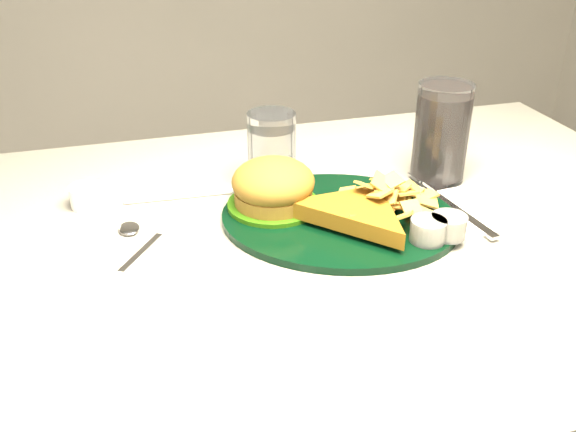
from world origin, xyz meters
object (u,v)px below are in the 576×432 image
(water_glass, at_px, (272,150))
(cola_glass, at_px, (441,133))
(table, at_px, (301,431))
(fork_napkin, at_px, (458,210))
(dinner_plate, at_px, (340,198))

(water_glass, relative_size, cola_glass, 0.75)
(water_glass, xyz_separation_m, cola_glass, (0.25, -0.05, 0.02))
(table, relative_size, fork_napkin, 6.26)
(table, relative_size, dinner_plate, 3.66)
(table, bearing_deg, water_glass, 91.32)
(table, height_order, fork_napkin, fork_napkin)
(table, xyz_separation_m, cola_glass, (0.25, 0.10, 0.45))
(table, height_order, water_glass, water_glass)
(water_glass, height_order, cola_glass, cola_glass)
(water_glass, distance_m, cola_glass, 0.26)
(cola_glass, distance_m, fork_napkin, 0.14)
(fork_napkin, bearing_deg, cola_glass, 69.77)
(dinner_plate, bearing_deg, table, -145.60)
(table, distance_m, water_glass, 0.46)
(table, height_order, dinner_plate, dinner_plate)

